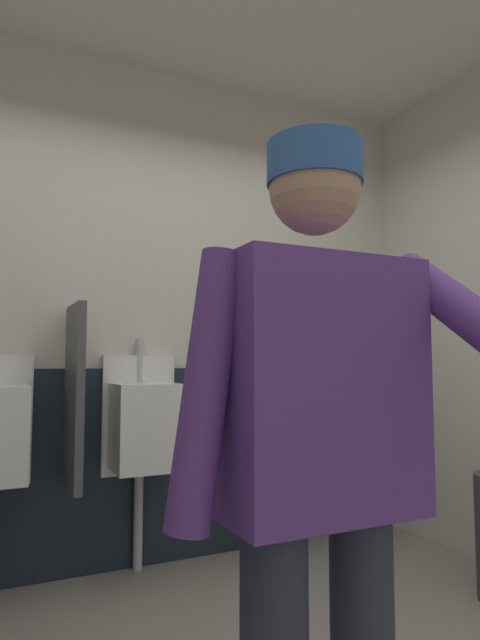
{
  "coord_description": "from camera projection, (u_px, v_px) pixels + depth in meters",
  "views": [
    {
      "loc": [
        -0.86,
        -1.43,
        1.11
      ],
      "look_at": [
        -0.1,
        0.14,
        1.25
      ],
      "focal_mm": 29.87,
      "sensor_mm": 36.0,
      "label": 1
    }
  ],
  "objects": [
    {
      "name": "person",
      "position": [
        320.0,
        446.0,
        1.14
      ],
      "size": [
        0.65,
        0.6,
        1.6
      ],
      "color": "#2D3342",
      "rests_on": "ground_plane"
    },
    {
      "name": "urinal_right",
      "position": [
        268.0,
        419.0,
        3.16
      ],
      "size": [
        0.4,
        0.34,
        1.24
      ],
      "color": "white",
      "rests_on": "ground_plane"
    },
    {
      "name": "privacy_divider_panel",
      "position": [
        74.0,
        395.0,
        2.62
      ],
      "size": [
        0.04,
        0.4,
        0.9
      ],
      "primitive_type": "cube",
      "color": "#4C4C51"
    },
    {
      "name": "wainscot_band_back",
      "position": [
        150.0,
        465.0,
        2.98
      ],
      "size": [
        3.41,
        0.03,
        1.08
      ],
      "primitive_type": "cube",
      "color": "#19232D",
      "rests_on": "ground_plane"
    },
    {
      "name": "wall_back",
      "position": [
        149.0,
        309.0,
        3.12
      ],
      "size": [
        4.01,
        0.12,
        2.85
      ],
      "primitive_type": "cube",
      "color": "beige",
      "rests_on": "ground_plane"
    },
    {
      "name": "urinal_middle",
      "position": [
        144.0,
        425.0,
        2.83
      ],
      "size": [
        0.4,
        0.34,
        1.24
      ],
      "color": "white",
      "rests_on": "ground_plane"
    }
  ]
}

